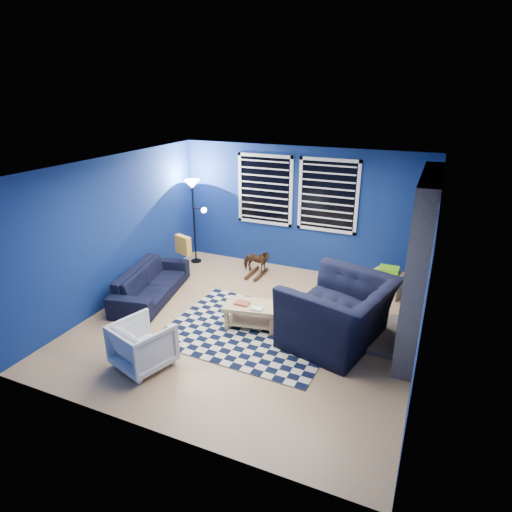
{
  "coord_description": "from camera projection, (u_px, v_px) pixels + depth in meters",
  "views": [
    {
      "loc": [
        2.46,
        -5.42,
        3.51
      ],
      "look_at": [
        -0.01,
        0.3,
        1.06
      ],
      "focal_mm": 30.0,
      "sensor_mm": 36.0,
      "label": 1
    }
  ],
  "objects": [
    {
      "name": "tv",
      "position": [
        432.0,
        224.0,
        7.12
      ],
      "size": [
        0.07,
        1.0,
        0.58
      ],
      "color": "black",
      "rests_on": "wall_right"
    },
    {
      "name": "window_right",
      "position": [
        328.0,
        196.0,
        8.14
      ],
      "size": [
        1.17,
        0.06,
        1.42
      ],
      "color": "black",
      "rests_on": "wall_back"
    },
    {
      "name": "coffee_table",
      "position": [
        251.0,
        311.0,
        6.64
      ],
      "size": [
        0.91,
        0.63,
        0.42
      ],
      "rotation": [
        0.0,
        0.0,
        0.19
      ],
      "color": "tan",
      "rests_on": "rug"
    },
    {
      "name": "armchair_big",
      "position": [
        338.0,
        313.0,
        6.18
      ],
      "size": [
        1.78,
        1.65,
        0.98
      ],
      "primitive_type": "imported",
      "rotation": [
        0.0,
        0.0,
        -1.82
      ],
      "color": "black",
      "rests_on": "floor"
    },
    {
      "name": "cabinet",
      "position": [
        387.0,
        282.0,
        7.72
      ],
      "size": [
        0.63,
        0.53,
        0.54
      ],
      "rotation": [
        0.0,
        0.0,
        -0.36
      ],
      "color": "tan",
      "rests_on": "floor"
    },
    {
      "name": "fireplace",
      "position": [
        418.0,
        267.0,
        5.94
      ],
      "size": [
        0.65,
        2.0,
        2.5
      ],
      "color": "gray",
      "rests_on": "floor"
    },
    {
      "name": "window_left",
      "position": [
        265.0,
        190.0,
        8.62
      ],
      "size": [
        1.17,
        0.06,
        1.42
      ],
      "color": "black",
      "rests_on": "wall_back"
    },
    {
      "name": "sofa",
      "position": [
        151.0,
        283.0,
        7.61
      ],
      "size": [
        2.03,
        1.13,
        0.56
      ],
      "primitive_type": "imported",
      "rotation": [
        0.0,
        0.0,
        1.78
      ],
      "color": "black",
      "rests_on": "floor"
    },
    {
      "name": "wall_right",
      "position": [
        427.0,
        279.0,
        5.44
      ],
      "size": [
        0.0,
        5.0,
        5.0
      ],
      "primitive_type": "plane",
      "rotation": [
        1.57,
        0.0,
        -1.57
      ],
      "color": "navy",
      "rests_on": "floor"
    },
    {
      "name": "throw_pillow",
      "position": [
        183.0,
        245.0,
        8.12
      ],
      "size": [
        0.39,
        0.23,
        0.35
      ],
      "primitive_type": "cube",
      "rotation": [
        0.0,
        0.0,
        -0.36
      ],
      "color": "gold",
      "rests_on": "sofa"
    },
    {
      "name": "wall_left",
      "position": [
        115.0,
        230.0,
        7.29
      ],
      "size": [
        0.0,
        5.0,
        5.0
      ],
      "primitive_type": "plane",
      "rotation": [
        1.57,
        0.0,
        1.57
      ],
      "color": "navy",
      "rests_on": "floor"
    },
    {
      "name": "floor",
      "position": [
        249.0,
        324.0,
        6.83
      ],
      "size": [
        5.0,
        5.0,
        0.0
      ],
      "primitive_type": "plane",
      "color": "tan",
      "rests_on": "ground"
    },
    {
      "name": "floor_lamp",
      "position": [
        193.0,
        196.0,
        8.76
      ],
      "size": [
        0.48,
        0.3,
        1.78
      ],
      "color": "black",
      "rests_on": "floor"
    },
    {
      "name": "rug",
      "position": [
        251.0,
        330.0,
        6.65
      ],
      "size": [
        2.58,
        2.11,
        0.02
      ],
      "primitive_type": "cube",
      "rotation": [
        0.0,
        0.0,
        -0.04
      ],
      "color": "black",
      "rests_on": "floor"
    },
    {
      "name": "ceiling",
      "position": [
        248.0,
        167.0,
        5.91
      ],
      "size": [
        5.0,
        5.0,
        0.0
      ],
      "primitive_type": "plane",
      "rotation": [
        3.14,
        0.0,
        0.0
      ],
      "color": "white",
      "rests_on": "wall_back"
    },
    {
      "name": "armchair_bent",
      "position": [
        143.0,
        345.0,
        5.7
      ],
      "size": [
        0.87,
        0.89,
        0.65
      ],
      "primitive_type": "imported",
      "rotation": [
        0.0,
        0.0,
        2.83
      ],
      "color": "gray",
      "rests_on": "floor"
    },
    {
      "name": "rocking_horse",
      "position": [
        256.0,
        261.0,
        8.5
      ],
      "size": [
        0.32,
        0.58,
        0.47
      ],
      "primitive_type": "imported",
      "rotation": [
        0.0,
        0.0,
        1.7
      ],
      "color": "#4C3018",
      "rests_on": "floor"
    },
    {
      "name": "wall_back",
      "position": [
        300.0,
        210.0,
        8.5
      ],
      "size": [
        5.0,
        0.0,
        5.0
      ],
      "primitive_type": "plane",
      "rotation": [
        1.57,
        0.0,
        0.0
      ],
      "color": "navy",
      "rests_on": "floor"
    }
  ]
}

